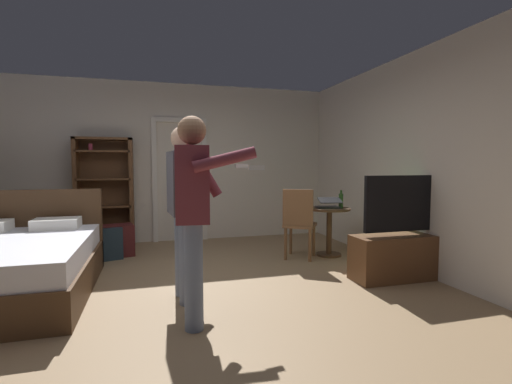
{
  "coord_description": "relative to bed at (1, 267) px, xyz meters",
  "views": [
    {
      "loc": [
        -0.37,
        -3.7,
        1.32
      ],
      "look_at": [
        0.73,
        0.14,
        1.03
      ],
      "focal_mm": 25.87,
      "sensor_mm": 36.0,
      "label": 1
    }
  ],
  "objects": [
    {
      "name": "suitcase_small",
      "position": [
        0.91,
        1.45,
        -0.07
      ],
      "size": [
        0.62,
        0.44,
        0.46
      ],
      "primitive_type": "cube",
      "rotation": [
        0.0,
        0.0,
        0.23
      ],
      "color": "#4C1919",
      "rests_on": "ground_plane"
    },
    {
      "name": "ground_plane",
      "position": [
        1.82,
        -0.46,
        -0.3
      ],
      "size": [
        6.23,
        6.23,
        0.0
      ],
      "primitive_type": "plane",
      "color": "#997A56"
    },
    {
      "name": "bed",
      "position": [
        0.0,
        0.0,
        0.0
      ],
      "size": [
        1.68,
        2.05,
        1.02
      ],
      "color": "#4C331E",
      "rests_on": "ground_plane"
    },
    {
      "name": "bookshelf",
      "position": [
        0.74,
        2.2,
        0.64
      ],
      "size": [
        0.88,
        0.32,
        1.76
      ],
      "color": "brown",
      "rests_on": "ground_plane"
    },
    {
      "name": "laptop",
      "position": [
        3.9,
        0.6,
        0.45
      ],
      "size": [
        0.38,
        0.38,
        0.16
      ],
      "color": "black",
      "rests_on": "side_table"
    },
    {
      "name": "bottle_on_table",
      "position": [
        4.08,
        0.57,
        0.51
      ],
      "size": [
        0.06,
        0.06,
        0.26
      ],
      "color": "#284A1C",
      "rests_on": "side_table"
    },
    {
      "name": "doorway_frame",
      "position": [
        1.94,
        2.35,
        0.92
      ],
      "size": [
        0.93,
        0.08,
        2.13
      ],
      "color": "white",
      "rests_on": "ground_plane"
    },
    {
      "name": "wall_right",
      "position": [
        4.64,
        -0.46,
        1.06
      ],
      "size": [
        0.12,
        5.9,
        2.72
      ],
      "primitive_type": "cube",
      "color": "silver",
      "rests_on": "ground_plane"
    },
    {
      "name": "person_blue_shirt",
      "position": [
        1.79,
        -1.14,
        0.7
      ],
      "size": [
        0.66,
        0.64,
        1.72
      ],
      "color": "slate",
      "rests_on": "ground_plane"
    },
    {
      "name": "wall_back",
      "position": [
        1.82,
        2.43,
        1.06
      ],
      "size": [
        5.76,
        0.12,
        2.72
      ],
      "primitive_type": "cube",
      "color": "silver",
      "rests_on": "ground_plane"
    },
    {
      "name": "tv_flatscreen",
      "position": [
        4.28,
        -0.58,
        0.04
      ],
      "size": [
        1.28,
        0.4,
        1.2
      ],
      "color": "brown",
      "rests_on": "ground_plane"
    },
    {
      "name": "suitcase_dark",
      "position": [
        0.72,
        1.29,
        -0.08
      ],
      "size": [
        0.7,
        0.47,
        0.45
      ],
      "primitive_type": "cube",
      "rotation": [
        0.0,
        0.0,
        0.27
      ],
      "color": "#1E2D38",
      "rests_on": "ground_plane"
    },
    {
      "name": "wooden_chair",
      "position": [
        3.44,
        0.57,
        0.24
      ],
      "size": [
        0.58,
        0.58,
        0.99
      ],
      "color": "brown",
      "rests_on": "ground_plane"
    },
    {
      "name": "side_table",
      "position": [
        3.94,
        0.65,
        0.17
      ],
      "size": [
        0.6,
        0.6,
        0.7
      ],
      "color": "#4C331E",
      "rests_on": "ground_plane"
    },
    {
      "name": "person_striped_shirt",
      "position": [
        1.77,
        -0.56,
        0.69
      ],
      "size": [
        0.73,
        0.63,
        1.69
      ],
      "color": "slate",
      "rests_on": "ground_plane"
    }
  ]
}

